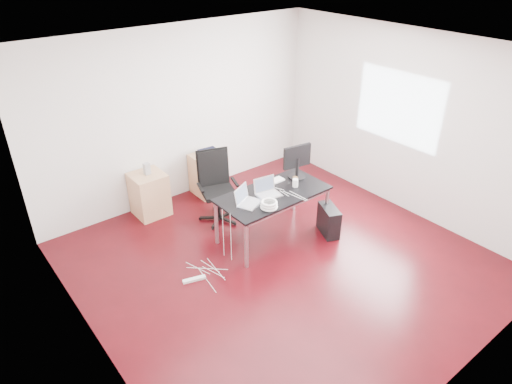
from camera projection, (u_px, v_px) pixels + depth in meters
room_shell at (286, 169)px, 5.58m from camera, size 5.00×5.00×5.00m
desk at (273, 196)px, 6.45m from camera, size 1.60×0.80×0.73m
office_chair at (216, 183)px, 6.94m from camera, size 0.60×0.62×1.08m
filing_cabinet_left at (149, 194)px, 7.16m from camera, size 0.50×0.50×0.70m
filing_cabinet_right at (208, 174)px, 7.76m from camera, size 0.50×0.50×0.70m
pc_tower at (329, 220)px, 6.74m from camera, size 0.36×0.49×0.44m
wastebasket at (205, 186)px, 7.84m from camera, size 0.27×0.27×0.28m
power_strip at (194, 279)px, 5.90m from camera, size 0.30×0.14×0.04m
laptop_left at (247, 200)px, 6.15m from camera, size 0.41×0.37×0.23m
laptop_right at (268, 191)px, 6.36m from camera, size 0.36×0.30×0.23m
monitor at (297, 160)px, 6.71m from camera, size 0.45×0.26×0.51m
keyboard at (271, 182)px, 6.68m from camera, size 0.44×0.14×0.02m
cup_white at (295, 183)px, 6.56m from camera, size 0.10×0.10×0.12m
cup_brown at (295, 180)px, 6.65m from camera, size 0.09×0.09×0.10m
cable_coil at (269, 205)px, 6.05m from camera, size 0.24×0.24×0.11m
power_adapter at (274, 202)px, 6.19m from camera, size 0.09×0.09×0.03m
speaker at (147, 169)px, 6.96m from camera, size 0.09×0.08×0.18m
navy_garment at (209, 153)px, 7.58m from camera, size 0.32×0.27×0.09m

